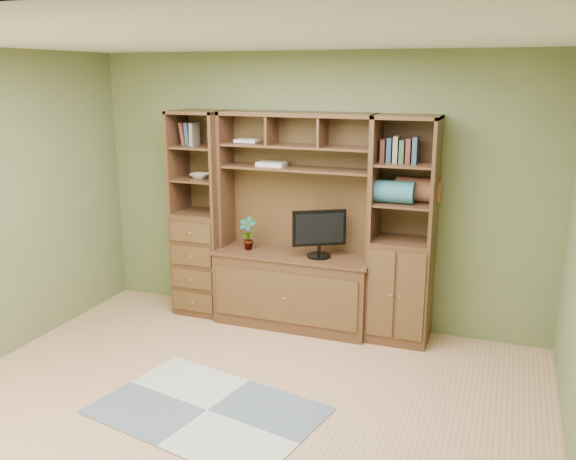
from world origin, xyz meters
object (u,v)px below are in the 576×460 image
at_px(left_tower, 201,214).
at_px(right_tower, 403,232).
at_px(center_hutch, 293,223).
at_px(monitor, 319,225).

xyz_separation_m(left_tower, right_tower, (2.02, 0.00, 0.00)).
bearing_deg(left_tower, center_hutch, -2.29).
xyz_separation_m(left_tower, monitor, (1.27, -0.07, 0.01)).
xyz_separation_m(right_tower, monitor, (-0.76, -0.07, 0.01)).
bearing_deg(monitor, left_tower, 146.27).
relative_size(center_hutch, left_tower, 1.00).
height_order(left_tower, right_tower, same).
xyz_separation_m(center_hutch, monitor, (0.27, -0.03, 0.01)).
relative_size(center_hutch, monitor, 3.32).
xyz_separation_m(center_hutch, left_tower, (-1.00, 0.04, 0.00)).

